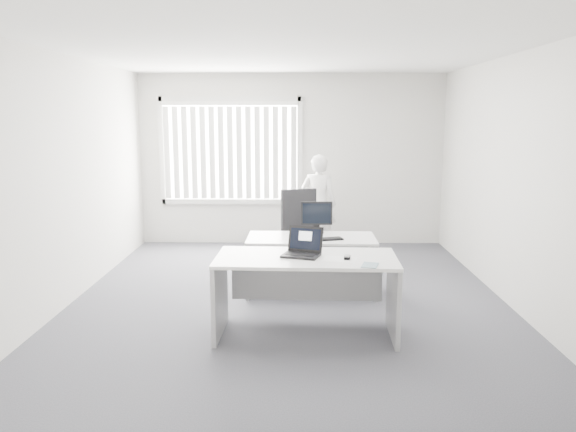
{
  "coord_description": "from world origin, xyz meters",
  "views": [
    {
      "loc": [
        0.09,
        -6.29,
        2.11
      ],
      "look_at": [
        -0.01,
        0.15,
        0.97
      ],
      "focal_mm": 35.0,
      "sensor_mm": 36.0,
      "label": 1
    }
  ],
  "objects_px": {
    "desk_near": "(306,279)",
    "monitor": "(317,217)",
    "office_chair": "(303,251)",
    "person": "(319,204)",
    "laptop": "(301,243)",
    "desk_far": "(311,253)"
  },
  "relations": [
    {
      "from": "desk_near",
      "to": "monitor",
      "type": "distance_m",
      "value": 1.63
    },
    {
      "from": "desk_near",
      "to": "monitor",
      "type": "xyz_separation_m",
      "value": [
        0.15,
        1.59,
        0.32
      ]
    },
    {
      "from": "office_chair",
      "to": "person",
      "type": "height_order",
      "value": "person"
    },
    {
      "from": "desk_near",
      "to": "laptop",
      "type": "relative_size",
      "value": 5.09
    },
    {
      "from": "desk_far",
      "to": "office_chair",
      "type": "distance_m",
      "value": 0.7
    },
    {
      "from": "desk_far",
      "to": "monitor",
      "type": "bearing_deg",
      "value": 76.0
    },
    {
      "from": "desk_near",
      "to": "desk_far",
      "type": "xyz_separation_m",
      "value": [
        0.08,
        1.32,
        -0.07
      ]
    },
    {
      "from": "desk_near",
      "to": "person",
      "type": "distance_m",
      "value": 3.42
    },
    {
      "from": "desk_far",
      "to": "monitor",
      "type": "relative_size",
      "value": 3.97
    },
    {
      "from": "office_chair",
      "to": "laptop",
      "type": "height_order",
      "value": "office_chair"
    },
    {
      "from": "office_chair",
      "to": "laptop",
      "type": "bearing_deg",
      "value": -112.35
    },
    {
      "from": "office_chair",
      "to": "monitor",
      "type": "distance_m",
      "value": 0.68
    },
    {
      "from": "desk_near",
      "to": "monitor",
      "type": "height_order",
      "value": "monitor"
    },
    {
      "from": "desk_near",
      "to": "office_chair",
      "type": "xyz_separation_m",
      "value": [
        -0.0,
        2.0,
        -0.21
      ]
    },
    {
      "from": "desk_near",
      "to": "desk_far",
      "type": "relative_size",
      "value": 1.15
    },
    {
      "from": "desk_far",
      "to": "monitor",
      "type": "distance_m",
      "value": 0.48
    },
    {
      "from": "laptop",
      "to": "office_chair",
      "type": "bearing_deg",
      "value": 106.71
    },
    {
      "from": "office_chair",
      "to": "person",
      "type": "bearing_deg",
      "value": 58.88
    },
    {
      "from": "laptop",
      "to": "monitor",
      "type": "relative_size",
      "value": 0.89
    },
    {
      "from": "person",
      "to": "monitor",
      "type": "distance_m",
      "value": 1.82
    },
    {
      "from": "desk_far",
      "to": "office_chair",
      "type": "height_order",
      "value": "office_chair"
    },
    {
      "from": "desk_far",
      "to": "person",
      "type": "relative_size",
      "value": 0.99
    }
  ]
}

